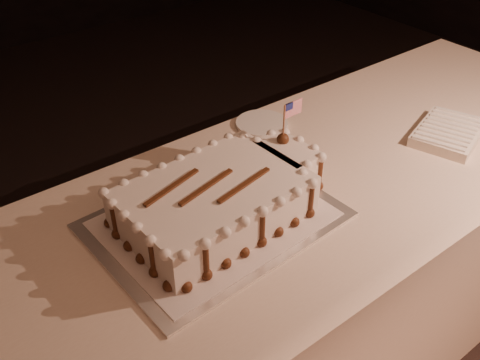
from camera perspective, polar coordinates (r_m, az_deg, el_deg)
banquet_table at (r=1.72m, az=5.74°, el=-10.38°), size 2.40×0.80×0.75m
cake_board at (r=1.34m, az=-2.71°, el=-4.28°), size 0.60×0.46×0.01m
doily at (r=1.34m, az=-2.72°, el=-4.12°), size 0.54×0.42×0.00m
sheet_cake at (r=1.32m, az=-1.73°, el=-1.79°), size 0.56×0.34×0.22m
napkin_stack at (r=1.77m, az=21.34°, el=4.69°), size 0.28×0.24×0.04m
side_plate at (r=1.72m, az=2.34°, el=6.02°), size 0.17×0.17×0.01m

